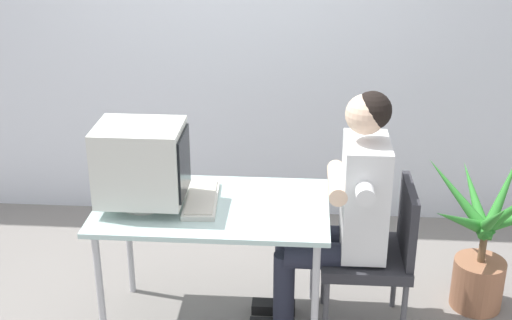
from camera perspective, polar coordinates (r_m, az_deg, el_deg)
name	(u,v)px	position (r m, az deg, el deg)	size (l,w,h in m)	color
wall_back	(284,1)	(4.59, 2.31, 12.89)	(8.00, 0.10, 3.00)	silver
desk	(213,216)	(3.55, -3.55, -4.61)	(1.17, 0.70, 0.73)	#B7B7BC
crt_monitor	(142,163)	(3.44, -9.35, -0.25)	(0.43, 0.33, 0.43)	silver
keyboard	(201,199)	(3.54, -4.49, -3.21)	(0.19, 0.44, 0.03)	silver
office_chair	(377,249)	(3.67, 9.89, -7.15)	(0.45, 0.45, 0.83)	#4C4C51
person_seated	(344,207)	(3.55, 7.24, -3.83)	(0.68, 0.56, 1.32)	silver
potted_plant	(483,246)	(4.03, 18.09, -6.71)	(0.82, 0.84, 0.90)	#9E6647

